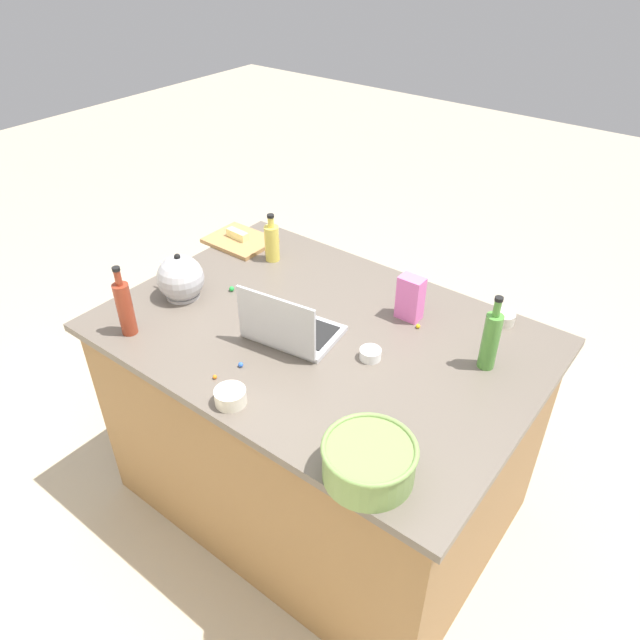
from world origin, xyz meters
TOP-DOWN VIEW (x-y plane):
  - ground_plane at (0.00, 0.00)m, footprint 12.00×12.00m
  - island_counter at (0.00, 0.00)m, footprint 1.54×1.07m
  - laptop at (0.06, 0.10)m, footprint 0.34×0.27m
  - mixing_bowl_large at (-0.50, 0.44)m, footprint 0.26×0.26m
  - bottle_oil at (0.48, -0.29)m, footprint 0.06×0.06m
  - bottle_olive at (-0.55, -0.18)m, footprint 0.06×0.06m
  - bottle_soy at (0.53, 0.42)m, footprint 0.06×0.06m
  - kettle at (0.56, 0.14)m, footprint 0.21×0.18m
  - cutting_board at (0.70, -0.31)m, footprint 0.28×0.22m
  - butter_stick_left at (0.71, -0.31)m, footprint 0.11×0.04m
  - ramekin_small at (-0.23, 0.02)m, footprint 0.07×0.07m
  - ramekin_medium at (-0.50, -0.45)m, footprint 0.08×0.08m
  - ramekin_wide at (-0.01, 0.46)m, footprint 0.10×0.10m
  - candy_bag at (-0.21, -0.27)m, footprint 0.09×0.06m
  - candy_0 at (0.11, 0.41)m, footprint 0.01×0.01m
  - candy_1 at (-0.27, -0.23)m, footprint 0.02×0.02m
  - candy_2 at (0.09, 0.31)m, footprint 0.02×0.02m
  - candy_3 at (0.44, -0.00)m, footprint 0.02×0.02m

SIDE VIEW (x-z plane):
  - ground_plane at x=0.00m, z-range 0.00..0.00m
  - island_counter at x=0.00m, z-range 0.00..0.90m
  - candy_0 at x=0.11m, z-range 0.90..0.91m
  - candy_1 at x=-0.27m, z-range 0.90..0.92m
  - candy_2 at x=0.09m, z-range 0.90..0.92m
  - cutting_board at x=0.70m, z-range 0.90..0.92m
  - candy_3 at x=0.44m, z-range 0.90..0.92m
  - ramekin_small at x=-0.23m, z-range 0.90..0.94m
  - ramekin_medium at x=-0.50m, z-range 0.90..0.94m
  - ramekin_wide at x=-0.01m, z-range 0.90..0.95m
  - butter_stick_left at x=0.71m, z-range 0.92..0.95m
  - laptop at x=0.06m, z-range 0.84..1.06m
  - mixing_bowl_large at x=-0.50m, z-range 0.90..1.02m
  - kettle at x=0.56m, z-range 0.88..1.08m
  - bottle_oil at x=0.48m, z-range 0.88..1.09m
  - candy_bag at x=-0.21m, z-range 0.90..1.07m
  - bottle_soy at x=0.53m, z-range 0.87..1.14m
  - bottle_olive at x=-0.55m, z-range 0.87..1.14m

